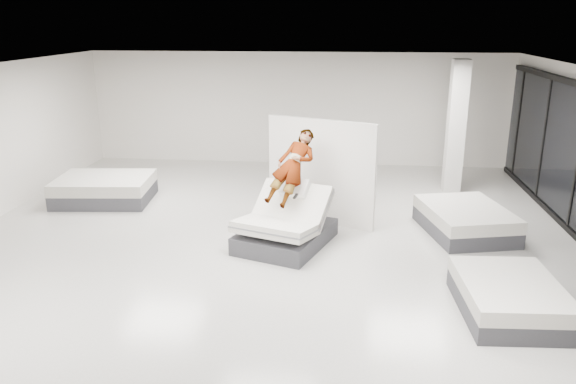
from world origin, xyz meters
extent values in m
plane|color=beige|center=(0.00, 0.00, 0.00)|extent=(14.00, 14.00, 0.00)
plane|color=#272729|center=(0.00, 0.00, 3.20)|extent=(14.00, 14.00, 0.00)
cube|color=silver|center=(0.00, 7.00, 1.60)|extent=(12.00, 0.04, 3.20)
cube|color=#39393E|center=(0.31, 0.73, 0.16)|extent=(1.94, 2.22, 0.33)
cube|color=white|center=(0.41, 1.00, 0.70)|extent=(1.60, 1.26, 0.76)
cube|color=slate|center=(0.41, 1.00, 0.70)|extent=(1.58, 1.18, 0.63)
cube|color=white|center=(0.16, 0.30, 0.49)|extent=(1.64, 1.36, 0.33)
cube|color=slate|center=(0.16, 0.30, 0.49)|extent=(1.65, 1.37, 0.16)
cube|color=silver|center=(0.45, 1.10, 1.01)|extent=(0.61, 0.52, 0.34)
imported|color=slate|center=(0.41, 1.01, 1.20)|extent=(1.08, 1.63, 1.36)
cube|color=black|center=(0.50, 0.61, 1.00)|extent=(0.09, 0.15, 0.08)
cube|color=silver|center=(0.89, 2.04, 1.09)|extent=(2.24, 1.04, 2.17)
cube|color=#39393E|center=(3.79, 1.68, 0.15)|extent=(1.88, 2.24, 0.29)
cube|color=white|center=(3.79, 1.68, 0.41)|extent=(1.88, 2.24, 0.24)
cube|color=#39393E|center=(3.79, -1.52, 0.14)|extent=(1.45, 1.88, 0.27)
cube|color=white|center=(3.79, -1.52, 0.38)|extent=(1.45, 1.88, 0.23)
cube|color=#39393E|center=(-4.17, 2.92, 0.16)|extent=(2.25, 1.77, 0.32)
cube|color=white|center=(-4.17, 2.92, 0.45)|extent=(2.25, 1.77, 0.26)
cube|color=silver|center=(4.00, 4.50, 1.60)|extent=(0.40, 0.40, 3.20)
cube|color=black|center=(5.90, 4.00, 1.45)|extent=(0.09, 0.08, 2.80)
cube|color=black|center=(5.90, 6.00, 1.45)|extent=(0.09, 0.08, 2.80)
camera|label=1|loc=(1.36, -9.07, 4.10)|focal=35.00mm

